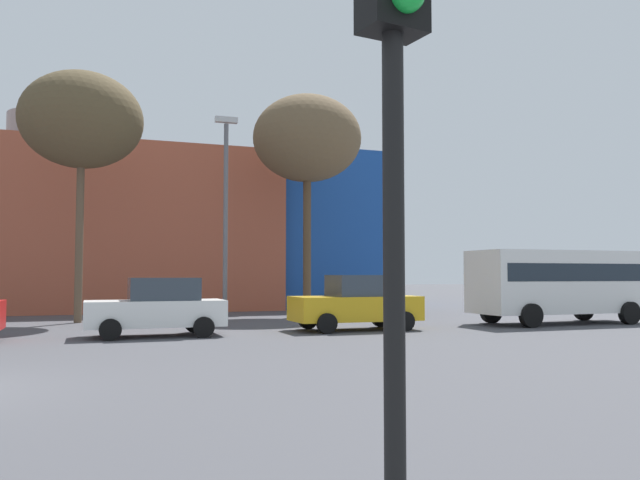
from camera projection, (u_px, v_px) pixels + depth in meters
The scene contains 8 objects.
building_backdrop at pixel (45, 229), 33.94m from camera, with size 36.72×10.84×10.34m.
parked_car_2 at pixel (158, 307), 18.99m from camera, with size 4.02×1.97×1.74m.
parked_car_3 at pixel (357, 303), 21.18m from camera, with size 4.21×2.06×1.82m.
white_bus at pixel (559, 280), 23.99m from camera, with size 6.80×2.62×2.72m.
traffic_light_near_right at pixel (395, 64), 3.52m from camera, with size 0.39×0.38×4.06m.
bare_tree_0 at pixel (307, 139), 29.17m from camera, with size 4.96×4.96×10.05m.
bare_tree_1 at pixel (82, 121), 24.80m from camera, with size 4.67×4.67×9.72m.
street_lamp at pixel (226, 206), 22.71m from camera, with size 0.80×0.24×7.49m.
Camera 1 is at (2.85, -11.35, 1.82)m, focal length 35.82 mm.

